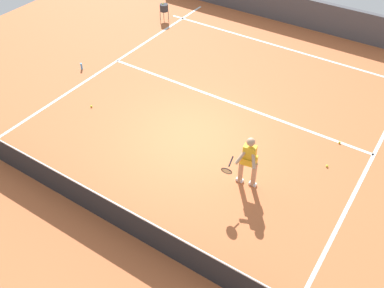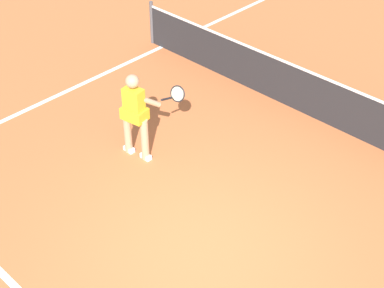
{
  "view_description": "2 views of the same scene",
  "coord_description": "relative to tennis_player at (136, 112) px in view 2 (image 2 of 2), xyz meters",
  "views": [
    {
      "loc": [
        -5.46,
        8.3,
        8.34
      ],
      "look_at": [
        -0.74,
        1.12,
        0.87
      ],
      "focal_mm": 40.47,
      "sensor_mm": 36.0,
      "label": 1
    },
    {
      "loc": [
        3.72,
        -4.08,
        6.01
      ],
      "look_at": [
        -1.04,
        0.87,
        0.84
      ],
      "focal_mm": 53.82,
      "sensor_mm": 36.0,
      "label": 2
    }
  ],
  "objects": [
    {
      "name": "sideline_left_marking",
      "position": [
        -2.54,
        -0.85,
        -0.84
      ],
      "size": [
        0.1,
        16.11,
        0.01
      ],
      "primitive_type": "cube",
      "color": "white",
      "rests_on": "ground"
    },
    {
      "name": "ground_plane",
      "position": [
        2.26,
        -0.85,
        -0.85
      ],
      "size": [
        23.54,
        23.54,
        0.0
      ],
      "primitive_type": "plane",
      "color": "#C66638"
    },
    {
      "name": "tennis_player",
      "position": [
        0.0,
        0.0,
        0.0
      ],
      "size": [
        0.71,
        1.02,
        1.55
      ],
      "color": "tan",
      "rests_on": "ground"
    },
    {
      "name": "court_net",
      "position": [
        2.26,
        2.97,
        -0.39
      ],
      "size": [
        10.28,
        0.08,
        0.98
      ],
      "color": "#4C4C51",
      "rests_on": "ground"
    }
  ]
}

